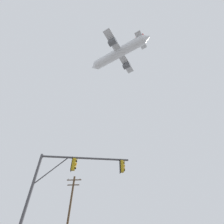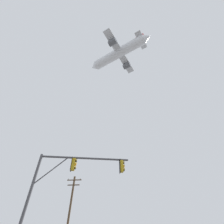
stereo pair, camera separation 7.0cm
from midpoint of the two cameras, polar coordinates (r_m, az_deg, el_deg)
name	(u,v)px [view 2 (the right image)]	position (r m, az deg, el deg)	size (l,w,h in m)	color
signal_pole_near	(70,175)	(12.43, -15.46, -22.02)	(6.84, 1.45, 6.26)	#4C4C51
utility_pole	(70,207)	(25.01, -15.35, -31.13)	(2.20, 0.28, 8.47)	brown
airplane	(119,53)	(56.19, 2.55, 21.21)	(21.83, 16.86, 6.31)	white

